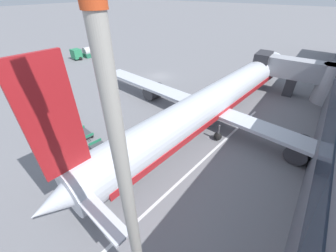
% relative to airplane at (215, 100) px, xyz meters
% --- Properties ---
extents(ground_plane, '(500.00, 500.00, 0.00)m').
position_rel_airplane_xyz_m(ground_plane, '(-17.36, 9.26, -3.13)').
color(ground_plane, gray).
extents(jet_bridge, '(14.63, 4.77, 6.59)m').
position_rel_airplane_xyz_m(jet_bridge, '(8.60, 16.17, 0.75)').
color(jet_bridge, '#A8AAB2').
rests_on(jet_bridge, ground_plane).
extents(airplane, '(44.49, 48.32, 13.52)m').
position_rel_airplane_xyz_m(airplane, '(0.00, 0.00, 0.00)').
color(airplane, silver).
rests_on(airplane, ground_plane).
extents(fuel_tanker_primary, '(3.71, 8.77, 2.86)m').
position_rel_airplane_xyz_m(fuel_tanker_primary, '(-42.60, 9.36, -1.90)').
color(fuel_tanker_primary, '#2D8C5B').
rests_on(fuel_tanker_primary, ground_plane).
extents(baggage_dolly_row_near_col_a, '(3.26, 2.00, 0.92)m').
position_rel_airplane_xyz_m(baggage_dolly_row_near_col_a, '(-19.83, -15.23, -2.66)').
color(baggage_dolly_row_near_col_a, '#424449').
rests_on(baggage_dolly_row_near_col_a, ground_plane).
extents(baggage_dolly_row_near_col_b, '(3.25, 1.96, 0.92)m').
position_rel_airplane_xyz_m(baggage_dolly_row_near_col_b, '(-15.59, -15.89, -2.66)').
color(baggage_dolly_row_near_col_b, '#424449').
rests_on(baggage_dolly_row_near_col_b, ground_plane).
extents(baggage_dolly_row_near_col_c, '(3.23, 1.90, 0.92)m').
position_rel_airplane_xyz_m(baggage_dolly_row_near_col_c, '(-11.68, -16.30, -2.66)').
color(baggage_dolly_row_near_col_c, '#424449').
rests_on(baggage_dolly_row_near_col_c, ground_plane).
extents(baggage_dolly_row_near_col_d, '(3.23, 1.89, 0.92)m').
position_rel_airplane_xyz_m(baggage_dolly_row_near_col_d, '(-7.70, -16.84, -2.66)').
color(baggage_dolly_row_near_col_d, '#424449').
rests_on(baggage_dolly_row_near_col_d, ground_plane).
extents(baggage_dolly_row_near_col_e, '(3.23, 1.90, 0.92)m').
position_rel_airplane_xyz_m(baggage_dolly_row_near_col_e, '(-3.67, -17.34, -2.66)').
color(baggage_dolly_row_near_col_e, '#424449').
rests_on(baggage_dolly_row_near_col_e, ground_plane).
extents(baggage_dolly_row_mid_a_col_a, '(3.24, 1.91, 0.92)m').
position_rel_airplane_xyz_m(baggage_dolly_row_mid_a_col_a, '(-19.35, -12.95, -2.66)').
color(baggage_dolly_row_mid_a_col_a, '#424449').
rests_on(baggage_dolly_row_mid_a_col_a, ground_plane).
extents(baggage_dolly_row_mid_a_col_b, '(3.26, 2.01, 0.92)m').
position_rel_airplane_xyz_m(baggage_dolly_row_mid_a_col_b, '(-15.30, -13.59, -2.66)').
color(baggage_dolly_row_mid_a_col_b, '#424449').
rests_on(baggage_dolly_row_mid_a_col_b, ground_plane).
extents(baggage_dolly_row_mid_a_col_c, '(3.25, 1.94, 0.92)m').
position_rel_airplane_xyz_m(baggage_dolly_row_mid_a_col_c, '(-11.43, -13.95, -2.66)').
color(baggage_dolly_row_mid_a_col_c, '#424449').
rests_on(baggage_dolly_row_mid_a_col_c, ground_plane).
extents(baggage_dolly_row_mid_a_col_d, '(3.26, 1.99, 0.92)m').
position_rel_airplane_xyz_m(baggage_dolly_row_mid_a_col_d, '(-7.37, -14.43, -2.66)').
color(baggage_dolly_row_mid_a_col_d, '#424449').
rests_on(baggage_dolly_row_mid_a_col_d, ground_plane).
extents(baggage_dolly_row_mid_a_col_e, '(3.22, 1.85, 0.92)m').
position_rel_airplane_xyz_m(baggage_dolly_row_mid_a_col_e, '(-3.30, -14.88, -2.66)').
color(baggage_dolly_row_mid_a_col_e, '#424449').
rests_on(baggage_dolly_row_mid_a_col_e, ground_plane).
extents(apron_light_mast, '(2.00, 0.70, 20.71)m').
position_rel_airplane_xyz_m(apron_light_mast, '(5.68, -21.32, 8.85)').
color(apron_light_mast, '#ADA89E').
rests_on(apron_light_mast, ground_plane).
extents(stand_guidance_stripe, '(3.24, 32.89, 0.01)m').
position_rel_airplane_xyz_m(stand_guidance_stripe, '(2.92, -10.29, -3.13)').
color(stand_guidance_stripe, white).
rests_on(stand_guidance_stripe, ground_plane).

